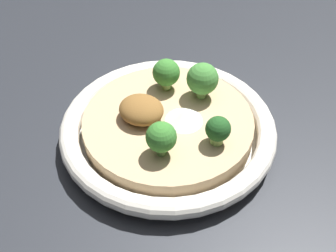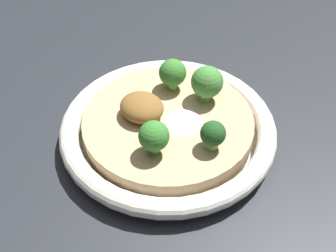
{
  "view_description": "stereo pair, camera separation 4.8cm",
  "coord_description": "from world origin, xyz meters",
  "px_view_note": "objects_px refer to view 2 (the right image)",
  "views": [
    {
      "loc": [
        -0.17,
        0.29,
        0.35
      ],
      "look_at": [
        0.0,
        0.0,
        0.02
      ],
      "focal_mm": 45.0,
      "sensor_mm": 36.0,
      "label": 1
    },
    {
      "loc": [
        -0.21,
        0.27,
        0.35
      ],
      "look_at": [
        0.0,
        0.0,
        0.02
      ],
      "focal_mm": 45.0,
      "sensor_mm": 36.0,
      "label": 2
    }
  ],
  "objects_px": {
    "broccoli_front_left": "(207,82)",
    "risotto_bowl": "(168,128)",
    "broccoli_back": "(154,137)",
    "broccoli_front_right": "(173,73)",
    "broccoli_back_left": "(213,135)"
  },
  "relations": [
    {
      "from": "risotto_bowl",
      "to": "broccoli_front_right",
      "type": "height_order",
      "value": "broccoli_front_right"
    },
    {
      "from": "broccoli_back",
      "to": "broccoli_front_right",
      "type": "distance_m",
      "value": 0.11
    },
    {
      "from": "broccoli_back",
      "to": "broccoli_front_right",
      "type": "height_order",
      "value": "same"
    },
    {
      "from": "broccoli_back",
      "to": "broccoli_back_left",
      "type": "relative_size",
      "value": 1.19
    },
    {
      "from": "risotto_bowl",
      "to": "broccoli_front_right",
      "type": "distance_m",
      "value": 0.07
    },
    {
      "from": "broccoli_front_left",
      "to": "risotto_bowl",
      "type": "bearing_deg",
      "value": 74.56
    },
    {
      "from": "broccoli_back_left",
      "to": "broccoli_front_right",
      "type": "xyz_separation_m",
      "value": [
        0.09,
        -0.05,
        0.0
      ]
    },
    {
      "from": "broccoli_back_left",
      "to": "broccoli_front_right",
      "type": "relative_size",
      "value": 0.85
    },
    {
      "from": "risotto_bowl",
      "to": "broccoli_front_right",
      "type": "bearing_deg",
      "value": -57.18
    },
    {
      "from": "broccoli_back_left",
      "to": "risotto_bowl",
      "type": "bearing_deg",
      "value": -5.65
    },
    {
      "from": "broccoli_back",
      "to": "broccoli_back_left",
      "type": "height_order",
      "value": "broccoli_back"
    },
    {
      "from": "risotto_bowl",
      "to": "broccoli_front_right",
      "type": "relative_size",
      "value": 6.28
    },
    {
      "from": "broccoli_back",
      "to": "broccoli_front_left",
      "type": "relative_size",
      "value": 0.89
    },
    {
      "from": "broccoli_back",
      "to": "broccoli_front_right",
      "type": "bearing_deg",
      "value": -61.88
    },
    {
      "from": "broccoli_back_left",
      "to": "broccoli_front_left",
      "type": "xyz_separation_m",
      "value": [
        0.05,
        -0.06,
        0.01
      ]
    }
  ]
}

